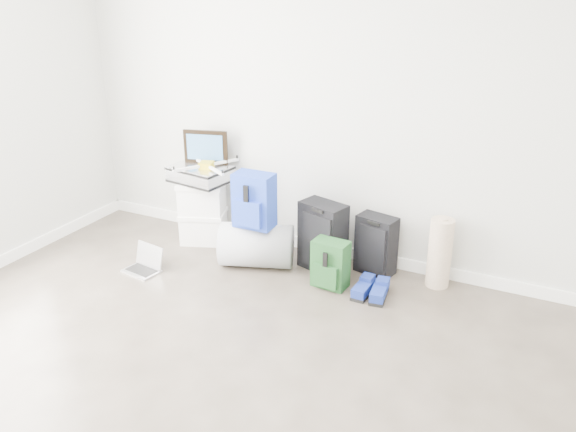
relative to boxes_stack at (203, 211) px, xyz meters
The scene contains 14 objects.
ground 2.48m from the boxes_stack, 65.54° to the right, with size 5.00×5.00×0.00m, color #393129.
room_envelope 2.84m from the boxes_stack, 65.37° to the right, with size 4.52×5.02×2.71m.
boxes_stack is the anchor object (origin of this frame).
briefcase 0.35m from the boxes_stack, ahead, with size 0.49×0.36×0.14m, color #B2B2B7.
painting 0.58m from the boxes_stack, 90.00° to the left, with size 0.39×0.13×0.30m.
drone 0.46m from the boxes_stack, 14.04° to the right, with size 0.54×0.54×0.06m.
duffel_bag 0.72m from the boxes_stack, 18.23° to the right, with size 0.37×0.37×0.59m, color gray.
blue_backpack 0.78m from the boxes_stack, 20.59° to the right, with size 0.32×0.24×0.45m.
large_suitcase 1.18m from the boxes_stack, ahead, with size 0.41×0.33×0.57m.
green_backpack 1.39m from the boxes_stack, 11.85° to the right, with size 0.28×0.22×0.38m.
carry_on 1.60m from the boxes_stack, ahead, with size 0.34×0.26×0.49m.
shoes 1.74m from the boxes_stack, ahead, with size 0.26×0.29×0.09m.
rolled_rug 2.11m from the boxes_stack, ahead, with size 0.18×0.18×0.56m, color tan.
laptop 0.76m from the boxes_stack, 98.82° to the right, with size 0.32×0.25×0.20m.
Camera 1 is at (1.91, -1.95, 2.33)m, focal length 38.00 mm.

